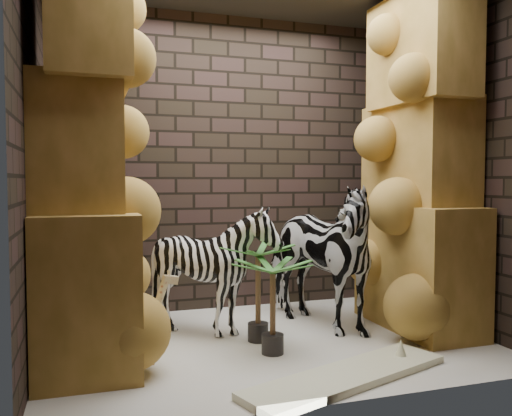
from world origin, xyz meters
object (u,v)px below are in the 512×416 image
object	(u,v)px
palm_front	(258,292)
palm_back	(273,306)
zebra_left	(213,276)
zebra_right	(313,243)
giraffe_toy	(139,318)
surfboard	(348,376)

from	to	relation	value
palm_front	palm_back	size ratio (longest dim) A/B	1.12
zebra_left	palm_back	size ratio (longest dim) A/B	1.52
zebra_right	giraffe_toy	distance (m)	1.70
zebra_left	giraffe_toy	bearing A→B (deg)	-143.67
giraffe_toy	palm_back	world-z (taller)	palm_back
zebra_left	giraffe_toy	size ratio (longest dim) A/B	1.62
giraffe_toy	palm_front	xyz separation A→B (m)	(0.98, 0.28, 0.07)
surfboard	zebra_left	bearing A→B (deg)	96.15
zebra_right	giraffe_toy	xyz separation A→B (m)	(-1.57, -0.50, -0.42)
giraffe_toy	palm_front	world-z (taller)	palm_front
palm_front	zebra_right	bearing A→B (deg)	20.47
zebra_left	palm_back	bearing A→B (deg)	-67.35
zebra_left	surfboard	size ratio (longest dim) A/B	0.69
palm_front	zebra_left	bearing A→B (deg)	136.49
zebra_right	palm_front	xyz separation A→B (m)	(-0.59, -0.22, -0.35)
zebra_left	palm_back	world-z (taller)	zebra_left
zebra_right	surfboard	distance (m)	1.44
giraffe_toy	palm_front	distance (m)	1.02
zebra_right	palm_front	distance (m)	0.72
surfboard	palm_back	bearing A→B (deg)	94.95
zebra_left	surfboard	world-z (taller)	zebra_left
zebra_left	palm_front	size ratio (longest dim) A/B	1.36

